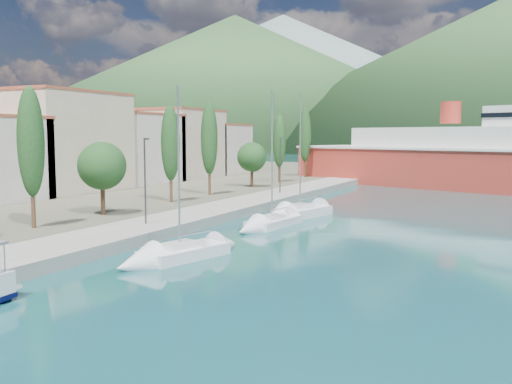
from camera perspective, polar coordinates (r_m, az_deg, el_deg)
The scene contains 9 objects.
ground at distance 139.22m, azimuth 18.96°, elevation 2.44°, with size 1400.00×1400.00×0.00m, color #154C52.
quay at distance 50.82m, azimuth -3.42°, elevation -1.85°, with size 5.00×88.00×0.80m, color gray.
land_strip at distance 82.76m, azimuth -23.61°, elevation 0.54°, with size 70.00×148.00×0.70m, color #565644.
town_buildings at distance 72.56m, azimuth -15.37°, elevation 4.29°, with size 9.20×69.20×11.30m.
tree_row at distance 58.43m, azimuth -6.18°, elevation 4.33°, with size 3.84×62.80×10.59m.
lamp_posts at distance 41.72m, azimuth -10.26°, elevation 1.52°, with size 0.15×46.91×6.06m.
sailboat_near at distance 32.00m, azimuth -9.56°, elevation -6.57°, with size 4.03×7.75×10.68m.
sailboat_mid at distance 42.88m, azimuth 0.56°, elevation -3.40°, with size 2.94×8.02×11.27m.
sailboat_far at distance 48.52m, azimuth 3.31°, elevation -2.30°, with size 4.54×8.26×11.58m.
Camera 1 is at (15.18, -18.21, 7.01)m, focal length 40.00 mm.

